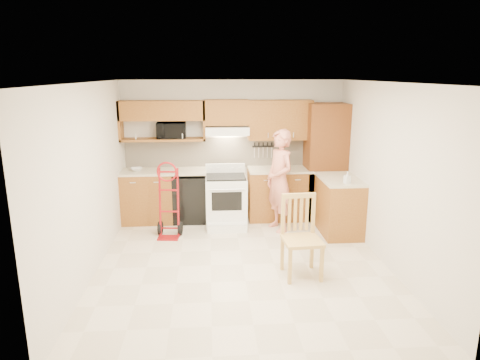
{
  "coord_description": "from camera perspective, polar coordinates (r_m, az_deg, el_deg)",
  "views": [
    {
      "loc": [
        -0.44,
        -5.56,
        2.62
      ],
      "look_at": [
        0.0,
        0.5,
        1.1
      ],
      "focal_mm": 32.17,
      "sensor_mm": 36.0,
      "label": 1
    }
  ],
  "objects": [
    {
      "name": "dining_chair",
      "position": [
        5.69,
        8.24,
        -7.56
      ],
      "size": [
        0.52,
        0.56,
        1.07
      ],
      "primitive_type": null,
      "rotation": [
        0.0,
        0.0,
        0.07
      ],
      "color": "tan",
      "rests_on": "ground"
    },
    {
      "name": "person",
      "position": [
        7.22,
        5.27,
        -0.1
      ],
      "size": [
        0.61,
        0.74,
        1.73
      ],
      "primitive_type": "imported",
      "rotation": [
        0.0,
        0.0,
        -1.2
      ],
      "color": "#D27862",
      "rests_on": "ground"
    },
    {
      "name": "soap_bottle",
      "position": [
        6.9,
        14.04,
        0.32
      ],
      "size": [
        0.11,
        0.11,
        0.19
      ],
      "primitive_type": "imported",
      "rotation": [
        0.0,
        0.0,
        0.3
      ],
      "color": "white",
      "rests_on": "countertop_return"
    },
    {
      "name": "microwave",
      "position": [
        7.73,
        -9.09,
        6.52
      ],
      "size": [
        0.51,
        0.35,
        0.28
      ],
      "primitive_type": "imported",
      "rotation": [
        0.0,
        0.0,
        0.01
      ],
      "color": "black",
      "rests_on": "upper_shelf_mw"
    },
    {
      "name": "hand_truck",
      "position": [
        7.04,
        -9.51,
        -3.12
      ],
      "size": [
        0.48,
        0.45,
        1.13
      ],
      "primitive_type": null,
      "rotation": [
        0.0,
        0.0,
        -0.1
      ],
      "color": "maroon",
      "rests_on": "ground"
    },
    {
      "name": "upper_cab_left",
      "position": [
        7.71,
        -10.29,
        9.07
      ],
      "size": [
        1.5,
        0.33,
        0.34
      ],
      "primitive_type": "cube",
      "color": "brown",
      "rests_on": "wall_back"
    },
    {
      "name": "wall_left",
      "position": [
        5.93,
        -19.37,
        -0.1
      ],
      "size": [
        0.02,
        4.5,
        2.5
      ],
      "primitive_type": "cube",
      "color": "beige",
      "rests_on": "ground"
    },
    {
      "name": "wall_right",
      "position": [
        6.22,
        19.14,
        0.55
      ],
      "size": [
        0.02,
        4.5,
        2.5
      ],
      "primitive_type": "cube",
      "color": "beige",
      "rests_on": "ground"
    },
    {
      "name": "range_hood",
      "position": [
        7.65,
        -1.73,
        6.61
      ],
      "size": [
        0.76,
        0.46,
        0.14
      ],
      "primitive_type": "cube",
      "color": "white",
      "rests_on": "wall_back"
    },
    {
      "name": "cab_return_right",
      "position": [
        7.36,
        12.96,
        -3.45
      ],
      "size": [
        0.6,
        1.0,
        0.9
      ],
      "primitive_type": "cube",
      "color": "brown",
      "rests_on": "ground"
    },
    {
      "name": "upper_shelf_mw",
      "position": [
        7.77,
        -10.13,
        5.32
      ],
      "size": [
        1.5,
        0.33,
        0.04
      ],
      "primitive_type": "cube",
      "color": "brown",
      "rests_on": "wall_back"
    },
    {
      "name": "upper_cab_right",
      "position": [
        7.79,
        5.31,
        7.95
      ],
      "size": [
        1.14,
        0.33,
        0.7
      ],
      "primitive_type": "cube",
      "color": "brown",
      "rests_on": "wall_back"
    },
    {
      "name": "floor",
      "position": [
        6.16,
        0.34,
        -11.21
      ],
      "size": [
        4.0,
        4.5,
        0.02
      ],
      "primitive_type": "cube",
      "color": "beige",
      "rests_on": "ground"
    },
    {
      "name": "range",
      "position": [
        7.49,
        -1.84,
        -2.24
      ],
      "size": [
        0.71,
        0.93,
        1.04
      ],
      "primitive_type": null,
      "color": "white",
      "rests_on": "ground"
    },
    {
      "name": "bowl",
      "position": [
        7.79,
        -13.56,
        1.4
      ],
      "size": [
        0.25,
        0.25,
        0.05
      ],
      "primitive_type": "imported",
      "rotation": [
        0.0,
        0.0,
        0.25
      ],
      "color": "white",
      "rests_on": "countertop_left"
    },
    {
      "name": "lower_cab_right",
      "position": [
        7.92,
        5.25,
        -1.92
      ],
      "size": [
        1.14,
        0.6,
        0.9
      ],
      "primitive_type": "cube",
      "color": "brown",
      "rests_on": "ground"
    },
    {
      "name": "backsplash",
      "position": [
        7.93,
        -0.9,
        3.73
      ],
      "size": [
        3.92,
        0.03,
        0.55
      ],
      "primitive_type": "cube",
      "color": "beige",
      "rests_on": "wall_back"
    },
    {
      "name": "wall_front",
      "position": [
        3.6,
        3.2,
        -8.35
      ],
      "size": [
        4.0,
        0.02,
        2.5
      ],
      "primitive_type": "cube",
      "color": "beige",
      "rests_on": "ground"
    },
    {
      "name": "lower_cab_left",
      "position": [
        7.89,
        -12.08,
        -2.23
      ],
      "size": [
        0.9,
        0.6,
        0.9
      ],
      "primitive_type": "cube",
      "color": "brown",
      "rests_on": "ground"
    },
    {
      "name": "pantry_tall",
      "position": [
        7.95,
        11.19,
        2.39
      ],
      "size": [
        0.7,
        0.6,
        2.1
      ],
      "primitive_type": "cube",
      "color": "#623011",
      "rests_on": "ground"
    },
    {
      "name": "ceiling",
      "position": [
        5.57,
        0.38,
        12.93
      ],
      "size": [
        4.0,
        4.5,
        0.02
      ],
      "primitive_type": "cube",
      "color": "white",
      "rests_on": "ground"
    },
    {
      "name": "dishwasher",
      "position": [
        7.83,
        -6.62,
        -2.33
      ],
      "size": [
        0.6,
        0.6,
        0.85
      ],
      "primitive_type": "cube",
      "color": "black",
      "rests_on": "ground"
    },
    {
      "name": "knife_strip",
      "position": [
        7.94,
        3.08,
        4.03
      ],
      "size": [
        0.4,
        0.05,
        0.29
      ],
      "primitive_type": null,
      "color": "black",
      "rests_on": "backsplash"
    },
    {
      "name": "countertop_return",
      "position": [
        7.24,
        13.16,
        0.1
      ],
      "size": [
        0.63,
        1.0,
        0.04
      ],
      "primitive_type": "cube",
      "color": "beige",
      "rests_on": "cab_return_right"
    },
    {
      "name": "upper_cab_center",
      "position": [
        7.68,
        -1.77,
        8.96
      ],
      "size": [
        0.76,
        0.33,
        0.44
      ],
      "primitive_type": "cube",
      "color": "brown",
      "rests_on": "wall_back"
    },
    {
      "name": "countertop_left",
      "position": [
        7.74,
        -10.06,
        1.14
      ],
      "size": [
        1.5,
        0.63,
        0.04
      ],
      "primitive_type": "cube",
      "color": "beige",
      "rests_on": "lower_cab_left"
    },
    {
      "name": "wall_back",
      "position": [
        7.95,
        -0.91,
        4.12
      ],
      "size": [
        4.0,
        0.02,
        2.5
      ],
      "primitive_type": "cube",
      "color": "beige",
      "rests_on": "ground"
    },
    {
      "name": "countertop_right",
      "position": [
        7.8,
        5.32,
        1.4
      ],
      "size": [
        1.14,
        0.63,
        0.04
      ],
      "primitive_type": "cube",
      "color": "beige",
      "rests_on": "lower_cab_right"
    }
  ]
}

